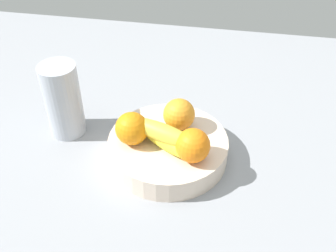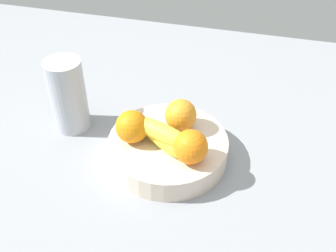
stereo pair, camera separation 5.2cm
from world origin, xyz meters
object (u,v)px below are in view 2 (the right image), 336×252
fruit_bowl (168,148)px  thermos_tumbler (68,95)px  orange_center (191,147)px  orange_front_left (181,115)px  orange_front_right (132,126)px  banana_bunch (161,136)px

fruit_bowl → thermos_tumbler: 27.38cm
fruit_bowl → orange_center: 10.00cm
fruit_bowl → orange_front_left: bearing=71.7°
orange_front_right → thermos_tumbler: (-18.45, 6.59, 0.36)cm
orange_front_right → orange_center: bearing=-13.0°
banana_bunch → thermos_tumbler: thermos_tumbler is taller
thermos_tumbler → fruit_bowl: bearing=-10.7°
orange_front_left → thermos_tumbler: size_ratio=0.39×
fruit_bowl → thermos_tumbler: (-26.10, 4.92, 6.63)cm
orange_front_right → orange_front_left: bearing=35.4°
fruit_bowl → orange_front_right: orange_front_right is taller
banana_bunch → thermos_tumbler: (-25.30, 7.37, 0.90)cm
orange_front_left → orange_center: 10.75cm
fruit_bowl → thermos_tumbler: thermos_tumbler is taller
orange_center → banana_bunch: size_ratio=0.42×
orange_center → banana_bunch: 7.33cm
orange_front_left → thermos_tumbler: thermos_tumbler is taller
orange_front_left → banana_bunch: (-2.44, -7.39, -0.55)cm
banana_bunch → thermos_tumbler: size_ratio=0.94×
fruit_bowl → banana_bunch: banana_bunch is taller
fruit_bowl → banana_bunch: size_ratio=1.56×
banana_bunch → fruit_bowl: bearing=71.8°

